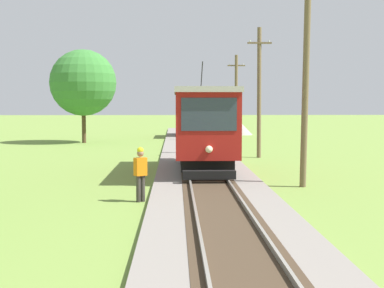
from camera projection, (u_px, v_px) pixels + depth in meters
name	position (u px, v px, depth m)	size (l,w,h in m)	color
red_tram	(204.00, 125.00, 24.08)	(2.60, 8.54, 4.79)	maroon
freight_car	(189.00, 120.00, 49.07)	(2.40, 5.20, 2.31)	#93471E
utility_pole_near_tram	(306.00, 78.00, 19.85)	(1.40, 0.63, 8.08)	brown
utility_pole_mid	(259.00, 91.00, 30.89)	(1.40, 0.47, 7.52)	brown
utility_pole_far	(236.00, 98.00, 42.64)	(1.40, 0.32, 6.96)	brown
gravel_pile	(241.00, 129.00, 52.74)	(2.24, 2.24, 1.13)	#9E998E
track_worker	(140.00, 172.00, 17.23)	(0.45, 0.41, 1.78)	#38332D
tree_left_near	(83.00, 83.00, 41.87)	(5.20, 5.20, 7.34)	#4C3823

